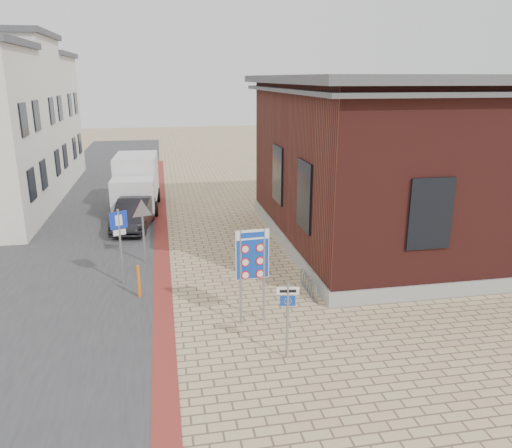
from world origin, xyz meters
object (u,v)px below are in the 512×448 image
object	(u,v)px
essen_sign	(288,310)
bollard	(139,282)
sedan	(134,214)
box_truck	(136,182)
border_sign	(252,257)
parking_sign	(120,234)

from	to	relation	value
essen_sign	bollard	world-z (taller)	essen_sign
essen_sign	bollard	xyz separation A→B (m)	(-3.72, 4.30, -0.77)
sedan	box_truck	distance (m)	3.75
sedan	border_sign	size ratio (longest dim) A/B	1.50
box_truck	essen_sign	world-z (taller)	box_truck
essen_sign	parking_sign	bearing A→B (deg)	136.51
box_truck	bollard	world-z (taller)	box_truck
essen_sign	border_sign	bearing A→B (deg)	112.66
essen_sign	sedan	bearing A→B (deg)	117.74
parking_sign	bollard	size ratio (longest dim) A/B	2.42
box_truck	parking_sign	world-z (taller)	box_truck
border_sign	essen_sign	bearing A→B (deg)	-80.56
sedan	essen_sign	size ratio (longest dim) A/B	2.04
sedan	bollard	world-z (taller)	sedan
essen_sign	parking_sign	size ratio (longest dim) A/B	0.78
sedan	parking_sign	distance (m)	6.69
box_truck	essen_sign	size ratio (longest dim) A/B	2.63
bollard	border_sign	bearing A→B (deg)	-35.57
box_truck	border_sign	bearing A→B (deg)	-72.80
box_truck	bollard	bearing A→B (deg)	-85.41
sedan	bollard	size ratio (longest dim) A/B	3.83
border_sign	bollard	xyz separation A→B (m)	(-3.22, 2.30, -1.45)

